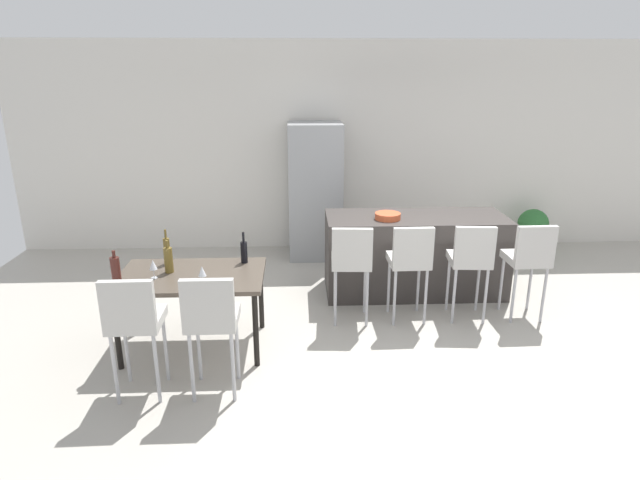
{
  "coord_description": "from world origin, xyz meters",
  "views": [
    {
      "loc": [
        -1.04,
        -4.82,
        2.54
      ],
      "look_at": [
        -0.81,
        0.34,
        0.85
      ],
      "focal_mm": 29.8,
      "sensor_mm": 36.0,
      "label": 1
    }
  ],
  "objects": [
    {
      "name": "kitchen_island",
      "position": [
        0.32,
        0.96,
        0.46
      ],
      "size": [
        2.06,
        0.78,
        0.92
      ],
      "primitive_type": "cube",
      "color": "#383330",
      "rests_on": "ground_plane"
    },
    {
      "name": "bar_chair_far",
      "position": [
        1.32,
        0.18,
        0.7
      ],
      "size": [
        0.41,
        0.41,
        1.05
      ],
      "color": "beige",
      "rests_on": "ground_plane"
    },
    {
      "name": "dining_chair_far",
      "position": [
        -1.72,
        -1.06,
        0.7
      ],
      "size": [
        0.4,
        0.4,
        1.05
      ],
      "color": "beige",
      "rests_on": "ground_plane"
    },
    {
      "name": "wine_bottle_corner",
      "position": [
        -2.29,
        0.02,
        0.87
      ],
      "size": [
        0.06,
        0.06,
        0.34
      ],
      "color": "brown",
      "rests_on": "dining_table"
    },
    {
      "name": "refrigerator",
      "position": [
        -0.79,
        2.29,
        0.92
      ],
      "size": [
        0.72,
        0.68,
        1.84
      ],
      "primitive_type": "cube",
      "color": "#939699",
      "rests_on": "ground_plane"
    },
    {
      "name": "back_wall",
      "position": [
        0.0,
        2.73,
        1.45
      ],
      "size": [
        10.0,
        0.12,
        2.9
      ],
      "primitive_type": "cube",
      "color": "silver",
      "rests_on": "ground_plane"
    },
    {
      "name": "bar_chair_right",
      "position": [
        0.72,
        0.18,
        0.7
      ],
      "size": [
        0.43,
        0.43,
        1.05
      ],
      "color": "beige",
      "rests_on": "ground_plane"
    },
    {
      "name": "wine_bottle_right",
      "position": [
        -2.6,
        -0.5,
        0.87
      ],
      "size": [
        0.08,
        0.08,
        0.32
      ],
      "color": "#471E19",
      "rests_on": "dining_table"
    },
    {
      "name": "wine_glass_left",
      "position": [
        -1.86,
        -0.53,
        0.86
      ],
      "size": [
        0.07,
        0.07,
        0.17
      ],
      "color": "silver",
      "rests_on": "dining_table"
    },
    {
      "name": "ground_plane",
      "position": [
        0.0,
        0.0,
        0.0
      ],
      "size": [
        10.0,
        10.0,
        0.0
      ],
      "primitive_type": "plane",
      "color": "#ADA89E"
    },
    {
      "name": "bar_chair_middle",
      "position": [
        0.1,
        0.18,
        0.7
      ],
      "size": [
        0.41,
        0.41,
        1.05
      ],
      "color": "beige",
      "rests_on": "ground_plane"
    },
    {
      "name": "bar_chair_left",
      "position": [
        -0.5,
        0.18,
        0.7
      ],
      "size": [
        0.42,
        0.42,
        1.05
      ],
      "color": "beige",
      "rests_on": "ground_plane"
    },
    {
      "name": "fruit_bowl",
      "position": [
        -0.03,
        0.85,
        0.96
      ],
      "size": [
        0.29,
        0.29,
        0.07
      ],
      "primitive_type": "cylinder",
      "color": "#C6512D",
      "rests_on": "kitchen_island"
    },
    {
      "name": "wine_bottle_far",
      "position": [
        -2.22,
        -0.21,
        0.86
      ],
      "size": [
        0.08,
        0.08,
        0.31
      ],
      "color": "brown",
      "rests_on": "dining_table"
    },
    {
      "name": "potted_plant",
      "position": [
        2.31,
        2.28,
        0.37
      ],
      "size": [
        0.43,
        0.43,
        0.63
      ],
      "color": "beige",
      "rests_on": "ground_plane"
    },
    {
      "name": "wine_glass_near",
      "position": [
        -2.33,
        -0.35,
        0.86
      ],
      "size": [
        0.07,
        0.07,
        0.17
      ],
      "color": "silver",
      "rests_on": "dining_table"
    },
    {
      "name": "dining_table",
      "position": [
        -2.01,
        -0.27,
        0.67
      ],
      "size": [
        1.32,
        0.85,
        0.74
      ],
      "color": "#4C4238",
      "rests_on": "ground_plane"
    },
    {
      "name": "wine_bottle_middle",
      "position": [
        -1.56,
        0.01,
        0.85
      ],
      "size": [
        0.07,
        0.07,
        0.31
      ],
      "color": "black",
      "rests_on": "dining_table"
    },
    {
      "name": "dining_chair_near",
      "position": [
        -2.31,
        -1.06,
        0.7
      ],
      "size": [
        0.41,
        0.41,
        1.05
      ],
      "color": "beige",
      "rests_on": "ground_plane"
    }
  ]
}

